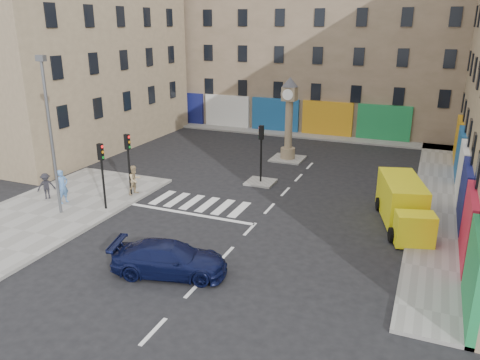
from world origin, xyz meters
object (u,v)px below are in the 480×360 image
Objects in this scene: traffic_light_island at (261,145)px; yellow_van at (403,204)px; clock_pillar at (289,114)px; pedestrian_dark at (46,186)px; pedestrian_tan at (135,180)px; traffic_light_left_near at (102,166)px; navy_sedan at (170,259)px; lamp_post at (50,129)px; traffic_light_left_far at (128,155)px; pedestrian_blue at (63,187)px.

yellow_van is (9.02, -3.28, -1.50)m from traffic_light_island.
pedestrian_dark is (-10.44, -13.83, -2.63)m from clock_pillar.
pedestrian_tan is (-6.12, -11.20, -2.51)m from clock_pillar.
traffic_light_left_near is at bearing -45.62° from pedestrian_dark.
clock_pillar reaches higher than navy_sedan.
lamp_post is at bearing -118.35° from clock_pillar.
clock_pillar is 17.53m from pedestrian_dark.
pedestrian_dark is (-4.14, -2.44, -1.70)m from traffic_light_left_far.
traffic_light_left_far is at bearing 90.00° from traffic_light_left_near.
traffic_light_island is 0.77× the size of navy_sedan.
traffic_light_left_far is at bearing 172.56° from yellow_van.
traffic_light_left_far is 15.54m from yellow_van.
traffic_light_left_far is 0.45× the size of lamp_post.
traffic_light_island is 2.39× the size of pedestrian_dark.
pedestrian_blue is at bearing -122.93° from clock_pillar.
pedestrian_tan is (0.18, 2.59, -1.58)m from traffic_light_left_near.
traffic_light_left_far is at bearing -15.66° from pedestrian_dark.
clock_pillar reaches higher than traffic_light_left_near.
pedestrian_blue is (-0.86, 1.21, -3.67)m from lamp_post.
traffic_light_left_near reaches higher than yellow_van.
traffic_light_island reaches higher than pedestrian_dark.
pedestrian_blue is 1.26× the size of pedestrian_dark.
lamp_post is 4.68× the size of pedestrian_tan.
pedestrian_blue is (-9.06, -7.99, -1.47)m from traffic_light_island.
lamp_post is at bearing -143.62° from traffic_light_left_near.
yellow_van reaches higher than pedestrian_tan.
traffic_light_left_near is 1.00× the size of traffic_light_left_far.
pedestrian_tan is at bearing 86.13° from traffic_light_left_near.
traffic_light_island is 9.71m from yellow_van.
traffic_light_island reaches higher than yellow_van.
lamp_post is at bearing -131.71° from traffic_light_island.
pedestrian_blue is (-18.07, -4.71, 0.03)m from yellow_van.
traffic_light_island is 0.45× the size of lamp_post.
traffic_light_left_near is 4.48m from pedestrian_dark.
pedestrian_tan is (-6.12, -5.21, -1.55)m from traffic_light_island.
navy_sedan is at bearing -34.00° from traffic_light_left_near.
clock_pillar is 3.44× the size of pedestrian_tan.
traffic_light_left_near is 2.40m from traffic_light_left_far.
pedestrian_tan is at bearing -139.62° from traffic_light_island.
lamp_post is 4.26× the size of pedestrian_blue.
yellow_van is at bearing 16.43° from traffic_light_left_near.
clock_pillar is at bearing -13.91° from pedestrian_tan.
clock_pillar is 18.64m from navy_sedan.
traffic_light_island is at bearing -11.97° from navy_sedan.
traffic_light_left_near and traffic_light_left_far have the same top height.
traffic_light_left_near is at bearing -75.19° from pedestrian_blue.
clock_pillar reaches higher than yellow_van.
traffic_light_island is at bearing -90.00° from clock_pillar.
navy_sedan is at bearing -103.86° from pedestrian_blue.
traffic_light_left_far reaches higher than traffic_light_island.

